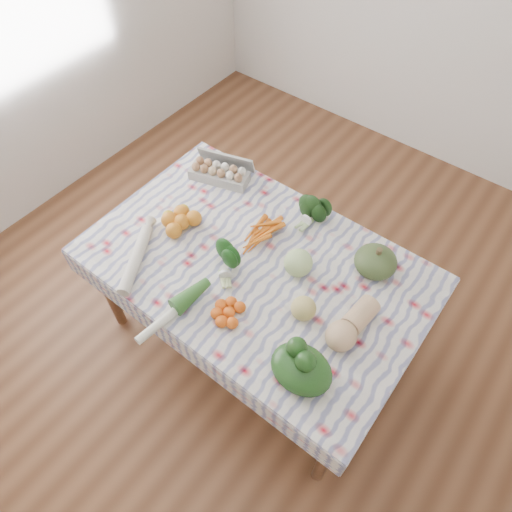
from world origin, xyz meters
TOP-DOWN VIEW (x-y plane):
  - ground at (0.00, 0.00)m, footprint 4.50×4.50m
  - dining_table at (0.00, 0.00)m, footprint 1.60×1.00m
  - tablecloth at (0.00, 0.00)m, footprint 1.66×1.06m
  - egg_carton at (-0.53, 0.34)m, footprint 0.36×0.23m
  - carrot_bunch at (-0.10, 0.13)m, footprint 0.30×0.29m
  - kale_bunch at (0.06, 0.40)m, footprint 0.17×0.15m
  - kabocha_squash at (0.47, 0.32)m, footprint 0.24×0.24m
  - cabbage at (0.19, 0.08)m, footprint 0.18×0.18m
  - butternut_squash at (0.55, -0.04)m, footprint 0.16×0.30m
  - orange_cluster at (-0.44, -0.05)m, footprint 0.31×0.31m
  - broccoli at (-0.09, -0.13)m, footprint 0.21×0.21m
  - mandarin_cluster at (0.08, -0.31)m, footprint 0.23×0.23m
  - grapefruit at (0.34, -0.10)m, footprint 0.14×0.14m
  - spinach_bag at (0.50, -0.34)m, footprint 0.33×0.30m
  - daikon at (-0.47, -0.35)m, footprint 0.26×0.39m
  - leek at (-0.12, -0.46)m, footprint 0.09×0.40m

SIDE VIEW (x-z plane):
  - ground at x=0.00m, z-range 0.00..0.00m
  - dining_table at x=0.00m, z-range 0.30..1.05m
  - tablecloth at x=0.00m, z-range 0.75..0.76m
  - leek at x=-0.12m, z-range 0.76..0.81m
  - carrot_bunch at x=-0.10m, z-range 0.76..0.81m
  - mandarin_cluster at x=0.08m, z-range 0.76..0.82m
  - daikon at x=-0.47m, z-range 0.76..0.82m
  - orange_cluster at x=-0.44m, z-range 0.76..0.85m
  - egg_carton at x=-0.53m, z-range 0.76..0.85m
  - broccoli at x=-0.09m, z-range 0.76..0.87m
  - grapefruit at x=0.34m, z-range 0.76..0.88m
  - spinach_bag at x=0.50m, z-range 0.76..0.88m
  - butternut_squash at x=0.55m, z-range 0.76..0.90m
  - kabocha_squash at x=0.47m, z-range 0.76..0.90m
  - cabbage at x=0.19m, z-range 0.76..0.90m
  - kale_bunch at x=0.06m, z-range 0.76..0.90m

